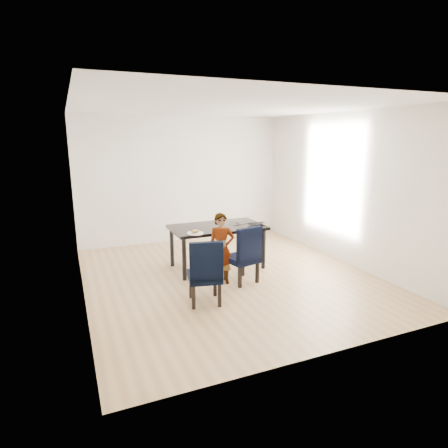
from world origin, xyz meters
name	(u,v)px	position (x,y,z in m)	size (l,w,h in m)	color
floor	(229,277)	(0.00, 0.00, -0.01)	(4.50, 5.00, 0.01)	tan
ceiling	(229,106)	(0.00, 0.00, 2.71)	(4.50, 5.00, 0.01)	white
wall_back	(183,180)	(0.00, 2.50, 1.35)	(4.50, 0.01, 2.70)	white
wall_front	(332,232)	(0.00, -2.50, 1.35)	(4.50, 0.01, 2.70)	white
wall_left	(76,206)	(-2.25, 0.00, 1.35)	(0.01, 5.00, 2.70)	beige
wall_right	(343,188)	(2.25, 0.00, 1.35)	(0.01, 5.00, 2.70)	white
dining_table	(217,247)	(0.00, 0.50, 0.38)	(1.60, 0.90, 0.75)	black
chair_left	(205,271)	(-0.71, -0.78, 0.46)	(0.44, 0.46, 0.92)	black
chair_right	(242,254)	(0.10, -0.28, 0.46)	(0.44, 0.46, 0.92)	black
child	(221,249)	(-0.22, -0.20, 0.56)	(0.41, 0.27, 1.12)	orange
plate	(195,233)	(-0.52, 0.15, 0.76)	(0.27, 0.27, 0.01)	silver
sandwich	(195,231)	(-0.53, 0.14, 0.79)	(0.14, 0.07, 0.06)	#A8823C
laptop	(255,223)	(0.66, 0.37, 0.76)	(0.33, 0.21, 0.03)	black
cable_tangle	(237,225)	(0.35, 0.42, 0.75)	(0.13, 0.13, 0.01)	black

